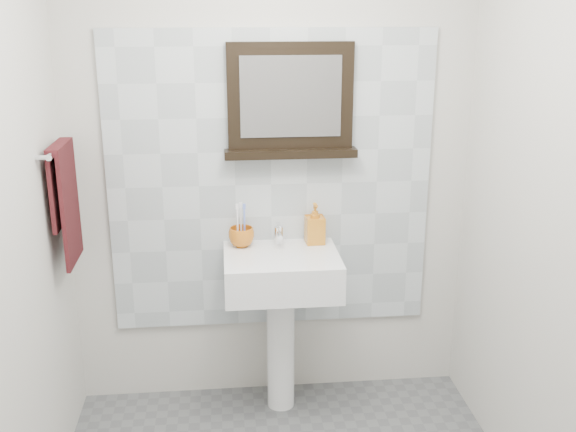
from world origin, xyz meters
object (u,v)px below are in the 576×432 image
object	(u,v)px
toothbrush_cup	(241,237)
hand_towel	(65,194)
framed_mirror	(290,103)
pedestal_sink	(281,289)
soap_dispenser	(315,223)

from	to	relation	value
toothbrush_cup	hand_towel	bearing A→B (deg)	-168.52
framed_mirror	pedestal_sink	bearing A→B (deg)	-108.52
toothbrush_cup	framed_mirror	distance (m)	0.69
pedestal_sink	hand_towel	distance (m)	1.10
hand_towel	pedestal_sink	bearing A→B (deg)	2.32
soap_dispenser	framed_mirror	xyz separation A→B (m)	(-0.12, 0.05, 0.59)
pedestal_sink	soap_dispenser	bearing A→B (deg)	36.50
pedestal_sink	toothbrush_cup	xyz separation A→B (m)	(-0.19, 0.12, 0.23)
framed_mirror	soap_dispenser	bearing A→B (deg)	-23.99
soap_dispenser	framed_mirror	distance (m)	0.60
framed_mirror	hand_towel	world-z (taller)	framed_mirror
pedestal_sink	framed_mirror	world-z (taller)	framed_mirror
pedestal_sink	framed_mirror	size ratio (longest dim) A/B	1.50
pedestal_sink	soap_dispenser	world-z (taller)	soap_dispenser
soap_dispenser	framed_mirror	world-z (taller)	framed_mirror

